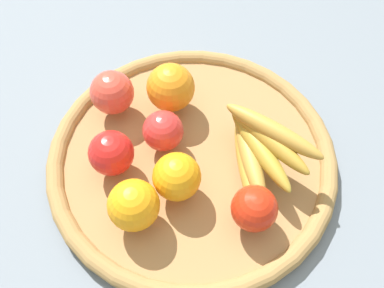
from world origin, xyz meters
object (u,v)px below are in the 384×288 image
Objects in this scene: apple_1 at (111,153)px; orange_0 at (134,205)px; banana_bunch at (259,147)px; apple_2 at (112,92)px; orange_2 at (171,88)px; orange_1 at (177,177)px; apple_0 at (254,208)px; apple_3 at (163,131)px.

orange_0 reaches higher than apple_1.
banana_bunch is (0.22, 0.03, 0.00)m from apple_1.
apple_1 is at bearing -79.42° from apple_2.
orange_2 is 1.13× the size of orange_1.
apple_2 is (-0.02, 0.12, 0.00)m from apple_1.
orange_2 reaches higher than orange_0.
apple_1 reaches higher than apple_0.
apple_3 is at bearing -91.68° from orange_2.
apple_0 is at bearing -38.13° from apple_2.
orange_2 is at bearing 144.58° from banana_bunch.
apple_2 is at bearing 109.44° from orange_0.
orange_0 is at bearing -70.56° from apple_2.
apple_2 is 1.10× the size of apple_0.
orange_0 reaches higher than apple_3.
orange_2 reaches higher than apple_3.
orange_0 is (-0.05, -0.05, 0.00)m from orange_1.
orange_1 is (0.03, -0.17, -0.00)m from orange_2.
apple_3 is (-0.14, 0.12, -0.00)m from apple_0.
banana_bunch is at bearing 26.81° from orange_1.
banana_bunch is at bearing -35.42° from orange_2.
apple_2 is (-0.24, 0.09, -0.00)m from banana_bunch.
apple_0 is (0.11, -0.04, -0.00)m from orange_1.
apple_0 is (0.14, -0.20, -0.01)m from orange_2.
orange_2 reaches higher than apple_0.
orange_1 is at bearing 42.90° from orange_0.
orange_2 is at bearing 60.66° from apple_1.
orange_1 is at bearing -17.22° from apple_1.
orange_2 is at bearing 99.87° from orange_1.
apple_1 is 0.94× the size of orange_0.
apple_1 is 1.07× the size of apple_3.
orange_1 reaches higher than apple_1.
apple_2 and orange_0 have the same top height.
orange_0 reaches higher than orange_1.
orange_2 is 0.22m from orange_0.
orange_1 is at bearing 161.14° from apple_0.
banana_bunch reaches higher than apple_2.
apple_2 is at bearing -170.31° from orange_2.
apple_1 is 0.12m from apple_2.
orange_1 reaches higher than apple_0.
apple_2 is at bearing 130.13° from orange_1.
orange_1 is 1.08× the size of apple_0.
orange_1 is at bearing -49.87° from apple_2.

